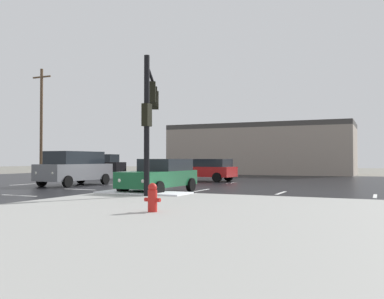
{
  "coord_description": "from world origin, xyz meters",
  "views": [
    {
      "loc": [
        14.21,
        -19.47,
        1.59
      ],
      "look_at": [
        1.97,
        7.81,
        2.28
      ],
      "focal_mm": 39.31,
      "sensor_mm": 36.0,
      "label": 1
    }
  ],
  "objects_px": {
    "utility_pole_distant": "(41,120)",
    "suv_grey": "(75,167)",
    "suv_black": "(99,164)",
    "traffic_signal_mast": "(151,104)",
    "fire_hydrant": "(153,197)",
    "sedan_red": "(206,169)",
    "sedan_green": "(161,175)"
  },
  "relations": [
    {
      "from": "fire_hydrant",
      "to": "suv_black",
      "type": "height_order",
      "value": "suv_black"
    },
    {
      "from": "suv_black",
      "to": "suv_grey",
      "type": "bearing_deg",
      "value": 116.58
    },
    {
      "from": "fire_hydrant",
      "to": "utility_pole_distant",
      "type": "height_order",
      "value": "utility_pole_distant"
    },
    {
      "from": "traffic_signal_mast",
      "to": "fire_hydrant",
      "type": "xyz_separation_m",
      "value": [
        3.58,
        -6.13,
        -3.5
      ]
    },
    {
      "from": "sedan_green",
      "to": "suv_black",
      "type": "bearing_deg",
      "value": -134.55
    },
    {
      "from": "utility_pole_distant",
      "to": "suv_black",
      "type": "bearing_deg",
      "value": 17.1
    },
    {
      "from": "sedan_red",
      "to": "suv_black",
      "type": "distance_m",
      "value": 14.48
    },
    {
      "from": "sedan_red",
      "to": "suv_grey",
      "type": "relative_size",
      "value": 0.95
    },
    {
      "from": "utility_pole_distant",
      "to": "suv_grey",
      "type": "bearing_deg",
      "value": -39.9
    },
    {
      "from": "suv_black",
      "to": "suv_grey",
      "type": "relative_size",
      "value": 1.01
    },
    {
      "from": "sedan_green",
      "to": "utility_pole_distant",
      "type": "bearing_deg",
      "value": -122.56
    },
    {
      "from": "traffic_signal_mast",
      "to": "sedan_green",
      "type": "height_order",
      "value": "traffic_signal_mast"
    },
    {
      "from": "traffic_signal_mast",
      "to": "utility_pole_distant",
      "type": "distance_m",
      "value": 26.09
    },
    {
      "from": "sedan_red",
      "to": "suv_black",
      "type": "xyz_separation_m",
      "value": [
        -13.38,
        5.54,
        0.24
      ]
    },
    {
      "from": "traffic_signal_mast",
      "to": "suv_black",
      "type": "xyz_separation_m",
      "value": [
        -15.42,
        17.03,
        -2.95
      ]
    },
    {
      "from": "traffic_signal_mast",
      "to": "suv_grey",
      "type": "relative_size",
      "value": 1.15
    },
    {
      "from": "suv_grey",
      "to": "utility_pole_distant",
      "type": "bearing_deg",
      "value": -127.21
    },
    {
      "from": "traffic_signal_mast",
      "to": "utility_pole_distant",
      "type": "relative_size",
      "value": 0.54
    },
    {
      "from": "suv_grey",
      "to": "utility_pole_distant",
      "type": "height_order",
      "value": "utility_pole_distant"
    },
    {
      "from": "fire_hydrant",
      "to": "suv_black",
      "type": "xyz_separation_m",
      "value": [
        -19.0,
        23.16,
        0.55
      ]
    },
    {
      "from": "fire_hydrant",
      "to": "utility_pole_distant",
      "type": "xyz_separation_m",
      "value": [
        -24.69,
        21.41,
        4.93
      ]
    },
    {
      "from": "fire_hydrant",
      "to": "utility_pole_distant",
      "type": "relative_size",
      "value": 0.08
    },
    {
      "from": "suv_black",
      "to": "fire_hydrant",
      "type": "bearing_deg",
      "value": 124.68
    },
    {
      "from": "suv_black",
      "to": "utility_pole_distant",
      "type": "xyz_separation_m",
      "value": [
        -5.68,
        -1.75,
        4.38
      ]
    },
    {
      "from": "suv_grey",
      "to": "sedan_green",
      "type": "bearing_deg",
      "value": 71.09
    },
    {
      "from": "traffic_signal_mast",
      "to": "fire_hydrant",
      "type": "height_order",
      "value": "traffic_signal_mast"
    },
    {
      "from": "sedan_green",
      "to": "utility_pole_distant",
      "type": "distance_m",
      "value": 25.99
    },
    {
      "from": "fire_hydrant",
      "to": "sedan_red",
      "type": "height_order",
      "value": "sedan_red"
    },
    {
      "from": "suv_black",
      "to": "utility_pole_distant",
      "type": "bearing_deg",
      "value": 12.41
    },
    {
      "from": "suv_black",
      "to": "utility_pole_distant",
      "type": "relative_size",
      "value": 0.47
    },
    {
      "from": "fire_hydrant",
      "to": "sedan_red",
      "type": "xyz_separation_m",
      "value": [
        -5.62,
        17.62,
        0.32
      ]
    },
    {
      "from": "traffic_signal_mast",
      "to": "sedan_green",
      "type": "distance_m",
      "value": 3.3
    }
  ]
}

